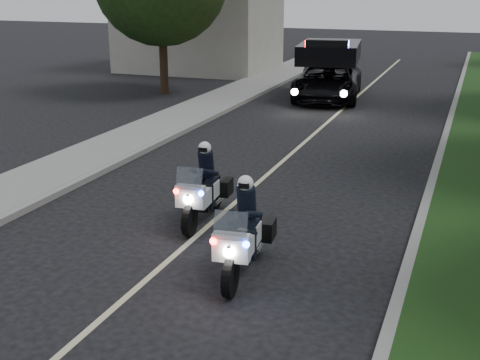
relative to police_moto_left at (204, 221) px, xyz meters
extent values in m
plane|color=black|center=(0.21, -4.39, 0.00)|extent=(120.00, 120.00, 0.00)
cube|color=gray|center=(4.31, 5.61, 0.07)|extent=(0.20, 60.00, 0.15)
cube|color=#193814|center=(5.01, 5.61, 0.08)|extent=(1.20, 60.00, 0.16)
cube|color=gray|center=(-3.89, 5.61, 0.07)|extent=(0.20, 60.00, 0.15)
cube|color=gray|center=(-4.99, 5.61, 0.08)|extent=(2.00, 60.00, 0.16)
cube|color=#A8A396|center=(-9.79, 21.61, 3.50)|extent=(8.00, 6.00, 7.00)
cube|color=#BFB78C|center=(0.21, 5.61, 0.00)|extent=(0.12, 50.00, 0.01)
imported|color=black|center=(-0.89, 15.06, 0.00)|extent=(3.37, 5.97, 2.75)
imported|color=black|center=(-1.85, 20.34, 0.00)|extent=(0.61, 1.67, 0.87)
imported|color=black|center=(-1.85, 20.34, 0.00)|extent=(0.62, 0.44, 1.65)
camera|label=1|loc=(5.13, -11.40, 4.84)|focal=47.33mm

